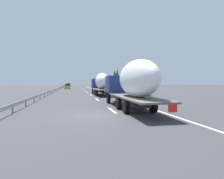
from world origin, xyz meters
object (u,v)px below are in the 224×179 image
at_px(truck_trailing, 132,82).
at_px(road_sign, 101,82).
at_px(truck_lead, 101,83).
at_px(car_black_suv, 69,85).
at_px(car_silver_hatch, 67,86).
at_px(car_yellow_coupe, 67,86).

bearing_deg(truck_trailing, road_sign, -4.29).
distance_m(truck_lead, car_black_suv, 71.82).
relative_size(truck_trailing, car_silver_hatch, 2.99).
height_order(car_silver_hatch, car_black_suv, car_black_suv).
distance_m(car_yellow_coupe, car_black_suv, 35.57).
distance_m(car_silver_hatch, car_black_suv, 26.48).
height_order(car_yellow_coupe, car_black_suv, car_black_suv).
xyz_separation_m(truck_trailing, road_sign, (41.29, -3.10, 0.01)).
distance_m(truck_trailing, car_black_suv, 90.70).
bearing_deg(truck_lead, truck_trailing, 180.00).
bearing_deg(truck_lead, car_black_suv, 5.96).
distance_m(truck_lead, truck_trailing, 18.97).
bearing_deg(road_sign, car_silver_hatch, 25.06).
distance_m(truck_lead, car_yellow_coupe, 36.59).
xyz_separation_m(truck_lead, truck_trailing, (-18.97, 0.00, 0.09)).
height_order(truck_trailing, car_yellow_coupe, truck_trailing).
height_order(truck_trailing, car_silver_hatch, truck_trailing).
distance_m(car_yellow_coupe, road_sign, 17.04).
bearing_deg(truck_trailing, car_silver_hatch, 6.67).
bearing_deg(road_sign, truck_lead, 172.10).
relative_size(car_yellow_coupe, car_black_suv, 1.13).
bearing_deg(car_silver_hatch, truck_trailing, -173.33).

